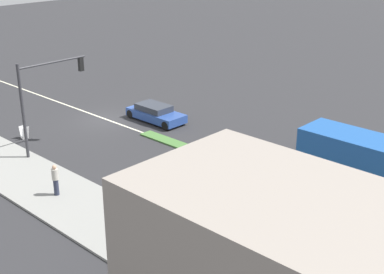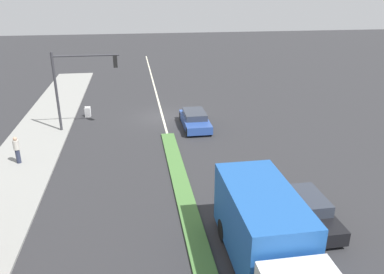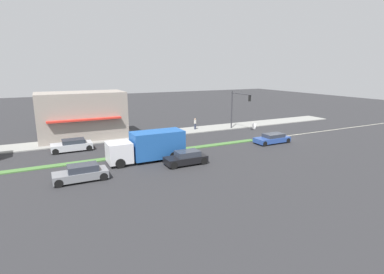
{
  "view_description": "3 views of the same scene",
  "coord_description": "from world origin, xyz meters",
  "px_view_note": "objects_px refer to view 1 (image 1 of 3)",
  "views": [
    {
      "loc": [
        22.03,
        28.96,
        12.64
      ],
      "look_at": [
        1.83,
        9.99,
        1.86
      ],
      "focal_mm": 50.0,
      "sensor_mm": 36.0,
      "label": 1
    },
    {
      "loc": [
        2.19,
        28.78,
        9.67
      ],
      "look_at": [
        -0.92,
        9.32,
        1.86
      ],
      "focal_mm": 35.0,
      "sensor_mm": 36.0,
      "label": 2
    },
    {
      "loc": [
        -29.52,
        27.44,
        8.89
      ],
      "look_at": [
        -1.63,
        13.39,
        1.75
      ],
      "focal_mm": 28.0,
      "sensor_mm": 36.0,
      "label": 3
    }
  ],
  "objects_px": {
    "warning_aframe_sign": "(24,133)",
    "coupe_blue": "(155,113)",
    "suv_black": "(343,150)",
    "pedestrian": "(55,179)",
    "traffic_signal_main": "(43,90)",
    "delivery_truck": "(366,164)"
  },
  "relations": [
    {
      "from": "traffic_signal_main",
      "to": "delivery_truck",
      "type": "relative_size",
      "value": 0.75
    },
    {
      "from": "suv_black",
      "to": "pedestrian",
      "type": "bearing_deg",
      "value": -30.29
    },
    {
      "from": "warning_aframe_sign",
      "to": "coupe_blue",
      "type": "height_order",
      "value": "coupe_blue"
    },
    {
      "from": "pedestrian",
      "to": "coupe_blue",
      "type": "bearing_deg",
      "value": -157.14
    },
    {
      "from": "suv_black",
      "to": "coupe_blue",
      "type": "relative_size",
      "value": 0.91
    },
    {
      "from": "suv_black",
      "to": "delivery_truck",
      "type": "bearing_deg",
      "value": 44.05
    },
    {
      "from": "suv_black",
      "to": "coupe_blue",
      "type": "xyz_separation_m",
      "value": [
        2.8,
        -13.02,
        -0.06
      ]
    },
    {
      "from": "traffic_signal_main",
      "to": "coupe_blue",
      "type": "distance_m",
      "value": 8.98
    },
    {
      "from": "coupe_blue",
      "to": "delivery_truck",
      "type": "bearing_deg",
      "value": 90.0
    },
    {
      "from": "pedestrian",
      "to": "delivery_truck",
      "type": "bearing_deg",
      "value": 135.93
    },
    {
      "from": "delivery_truck",
      "to": "coupe_blue",
      "type": "distance_m",
      "value": 15.76
    },
    {
      "from": "warning_aframe_sign",
      "to": "suv_black",
      "type": "height_order",
      "value": "suv_black"
    },
    {
      "from": "traffic_signal_main",
      "to": "pedestrian",
      "type": "distance_m",
      "value": 6.8
    },
    {
      "from": "pedestrian",
      "to": "warning_aframe_sign",
      "type": "bearing_deg",
      "value": -110.53
    },
    {
      "from": "warning_aframe_sign",
      "to": "traffic_signal_main",
      "type": "bearing_deg",
      "value": 87.07
    },
    {
      "from": "delivery_truck",
      "to": "suv_black",
      "type": "bearing_deg",
      "value": -135.95
    },
    {
      "from": "coupe_blue",
      "to": "suv_black",
      "type": "bearing_deg",
      "value": 102.13
    },
    {
      "from": "delivery_truck",
      "to": "pedestrian",
      "type": "bearing_deg",
      "value": -44.07
    },
    {
      "from": "pedestrian",
      "to": "delivery_truck",
      "type": "relative_size",
      "value": 0.22
    },
    {
      "from": "warning_aframe_sign",
      "to": "delivery_truck",
      "type": "bearing_deg",
      "value": 112.86
    },
    {
      "from": "traffic_signal_main",
      "to": "delivery_truck",
      "type": "xyz_separation_m",
      "value": [
        -8.32,
        16.32,
        -2.43
      ]
    },
    {
      "from": "traffic_signal_main",
      "to": "suv_black",
      "type": "distance_m",
      "value": 17.88
    }
  ]
}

